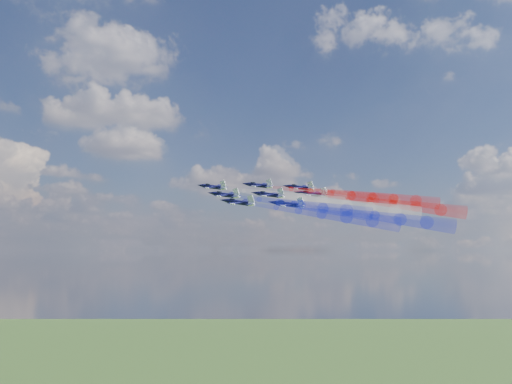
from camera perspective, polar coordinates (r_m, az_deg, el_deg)
name	(u,v)px	position (r m, az deg, el deg)	size (l,w,h in m)	color
jet_lead	(213,187)	(193.25, -4.42, 0.52)	(10.08, 12.60, 3.36)	black
trail_lead	(281,195)	(179.30, 2.60, -0.35)	(4.20, 42.58, 4.20)	white
jet_inner_left	(225,195)	(177.07, -3.20, -0.29)	(10.08, 12.60, 3.36)	black
trail_inner_left	(301,205)	(163.82, 4.60, -1.31)	(4.20, 42.58, 4.20)	#1821D4
jet_inner_right	(258,185)	(192.63, 0.25, 0.69)	(10.08, 12.60, 3.36)	black
trail_inner_right	(330,194)	(180.64, 7.59, -0.18)	(4.20, 42.58, 4.20)	red
jet_outer_left	(239,202)	(164.94, -1.79, -1.06)	(10.08, 12.60, 3.36)	black
trail_outer_left	(322,214)	(152.44, 6.73, -2.22)	(4.20, 42.58, 4.20)	#1821D4
jet_center_third	(269,195)	(178.63, 1.32, -0.27)	(10.08, 12.60, 3.36)	black
trail_center_third	(348,204)	(167.29, 9.33, -1.27)	(4.20, 42.58, 4.20)	white
jet_outer_right	(299,187)	(197.46, 4.45, 0.46)	(10.08, 12.60, 3.36)	black
trail_outer_right	(373,196)	(187.28, 11.81, -0.39)	(4.20, 42.58, 4.20)	red
jet_rear_left	(288,204)	(166.53, 3.24, -1.26)	(10.08, 12.60, 3.36)	black
trail_rear_left	(374,216)	(156.21, 11.99, -2.39)	(4.20, 42.58, 4.20)	#1821D4
jet_rear_right	(312,194)	(183.08, 5.72, -0.22)	(10.08, 12.60, 3.36)	black
trail_rear_right	(393,204)	(173.62, 13.75, -1.17)	(4.20, 42.58, 4.20)	red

